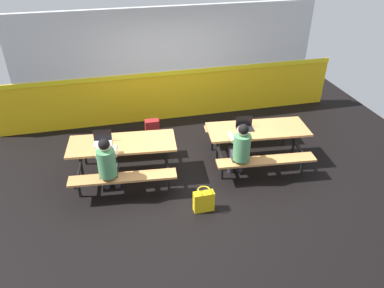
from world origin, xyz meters
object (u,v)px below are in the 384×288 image
Objects in this scene: student_further at (240,147)px; backpack_dark at (152,129)px; laptop_silver at (103,141)px; laptop_dark at (245,126)px; picnic_table_right at (257,136)px; tote_bag_bright at (204,201)px; student_nearer at (107,163)px; picnic_table_left at (123,150)px.

backpack_dark is (-1.33, 1.88, -0.49)m from student_further.
laptop_silver is 1.00× the size of laptop_dark.
laptop_silver and laptop_dark have the same top height.
laptop_dark is at bearing -39.02° from backpack_dark.
backpack_dark is at bearing 49.74° from laptop_silver.
student_further is (-0.53, -0.51, 0.13)m from picnic_table_right.
tote_bag_bright is (-1.37, -1.18, -0.38)m from picnic_table_right.
tote_bag_bright is at bearing -132.26° from laptop_dark.
student_further is 2.81× the size of tote_bag_bright.
student_nearer is at bearing 178.64° from student_further.
laptop_dark is (0.28, 0.57, 0.08)m from student_further.
tote_bag_bright is (-1.13, -1.24, -0.59)m from laptop_dark.
backpack_dark is at bearing 143.62° from picnic_table_right.
student_further is 2.35m from backpack_dark.
backpack_dark is 2.60m from tote_bag_bright.
student_nearer reaches higher than picnic_table_right.
student_further is at bearing -116.39° from laptop_dark.
student_nearer is (-0.28, -0.53, 0.13)m from picnic_table_left.
student_nearer is at bearing -168.81° from laptop_dark.
student_nearer is at bearing -118.10° from picnic_table_left.
laptop_silver is 0.77× the size of backpack_dark.
student_nearer is 1.00× the size of student_further.
student_further is 2.45m from laptop_silver.
picnic_table_left is 2.12m from student_further.
picnic_table_right is 2.90m from laptop_silver.
student_nearer is at bearing -118.47° from backpack_dark.
picnic_table_left is 4.48× the size of backpack_dark.
picnic_table_left is at bearing -118.62° from backpack_dark.
picnic_table_right is 2.88m from student_nearer.
tote_bag_bright is (1.52, -1.33, -0.59)m from laptop_silver.
student_further is at bearing -136.06° from picnic_table_right.
student_nearer is 2.32m from student_further.
student_nearer reaches higher than picnic_table_left.
picnic_table_right is at bearing -1.76° from picnic_table_left.
laptop_silver reaches higher than picnic_table_left.
picnic_table_right is 5.81× the size of laptop_silver.
picnic_table_right is at bearing -36.38° from backpack_dark.
picnic_table_left is 4.59× the size of tote_bag_bright.
backpack_dark is (-1.86, 1.37, -0.36)m from picnic_table_right.
student_further is (2.32, -0.06, 0.00)m from student_nearer.
picnic_table_left is 1.63× the size of student_further.
backpack_dark is 1.02× the size of tote_bag_bright.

